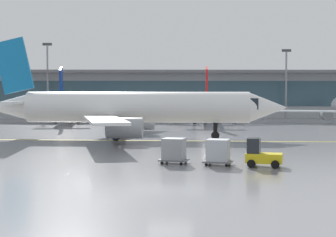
# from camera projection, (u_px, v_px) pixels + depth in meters

# --- Properties ---
(ground_plane) EXTENTS (400.00, 400.00, 0.00)m
(ground_plane) POSITION_uv_depth(u_px,v_px,m) (170.00, 189.00, 30.61)
(ground_plane) COLOR gray
(taxiway_centreline_stripe) EXTENTS (109.58, 10.29, 0.01)m
(taxiway_centreline_stripe) POSITION_uv_depth(u_px,v_px,m) (137.00, 140.00, 60.20)
(taxiway_centreline_stripe) COLOR yellow
(taxiway_centreline_stripe) RESTS_ON ground_plane
(terminal_concourse) EXTENTS (198.60, 11.00, 9.60)m
(terminal_concourse) POSITION_uv_depth(u_px,v_px,m) (162.00, 94.00, 111.97)
(terminal_concourse) COLOR #B2B7BC
(terminal_concourse) RESTS_ON ground_plane
(gate_airplane_2) EXTENTS (25.89, 27.94, 9.25)m
(gate_airplane_2) POSITION_uv_depth(u_px,v_px,m) (68.00, 106.00, 94.32)
(gate_airplane_2) COLOR silver
(gate_airplane_2) RESTS_ON ground_plane
(gate_airplane_3) EXTENTS (25.90, 27.93, 9.25)m
(gate_airplane_3) POSITION_uv_depth(u_px,v_px,m) (206.00, 107.00, 91.95)
(gate_airplane_3) COLOR silver
(gate_airplane_3) RESTS_ON ground_plane
(taxiing_regional_jet) EXTENTS (35.57, 32.94, 11.78)m
(taxiing_regional_jet) POSITION_uv_depth(u_px,v_px,m) (133.00, 108.00, 62.05)
(taxiing_regional_jet) COLOR white
(taxiing_regional_jet) RESTS_ON ground_plane
(baggage_tug) EXTENTS (2.89, 2.21, 2.10)m
(baggage_tug) POSITION_uv_depth(u_px,v_px,m) (261.00, 155.00, 39.41)
(baggage_tug) COLOR yellow
(baggage_tug) RESTS_ON ground_plane
(cargo_dolly_lead) EXTENTS (2.47, 2.13, 1.94)m
(cargo_dolly_lead) POSITION_uv_depth(u_px,v_px,m) (218.00, 151.00, 40.25)
(cargo_dolly_lead) COLOR #595B60
(cargo_dolly_lead) RESTS_ON ground_plane
(cargo_dolly_trailing) EXTENTS (2.47, 2.13, 1.94)m
(cargo_dolly_trailing) POSITION_uv_depth(u_px,v_px,m) (174.00, 150.00, 41.16)
(cargo_dolly_trailing) COLOR #595B60
(cargo_dolly_trailing) RESTS_ON ground_plane
(apron_light_mast_1) EXTENTS (1.80, 0.36, 14.78)m
(apron_light_mast_1) POSITION_uv_depth(u_px,v_px,m) (48.00, 78.00, 105.09)
(apron_light_mast_1) COLOR gray
(apron_light_mast_1) RESTS_ON ground_plane
(apron_light_mast_2) EXTENTS (1.80, 0.36, 13.59)m
(apron_light_mast_2) POSITION_uv_depth(u_px,v_px,m) (286.00, 81.00, 105.49)
(apron_light_mast_2) COLOR gray
(apron_light_mast_2) RESTS_ON ground_plane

